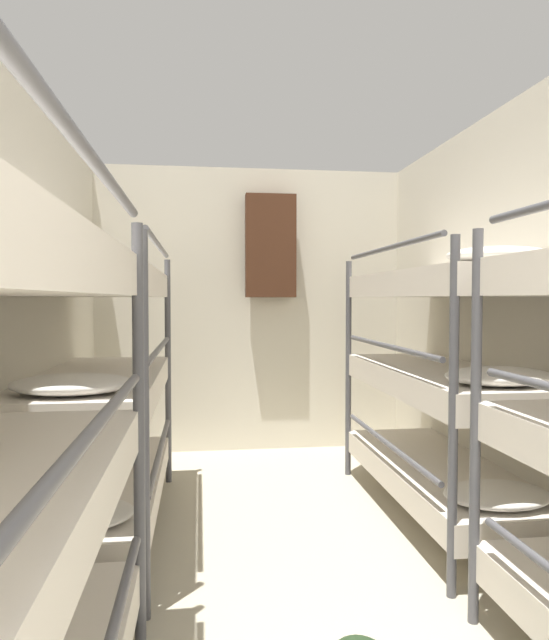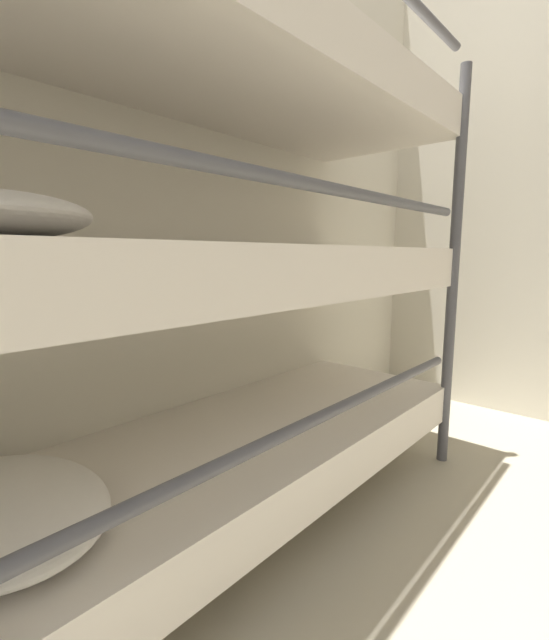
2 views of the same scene
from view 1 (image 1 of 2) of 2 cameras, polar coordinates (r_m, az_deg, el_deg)
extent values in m
cube|color=beige|center=(5.15, -2.46, 1.01)|extent=(2.84, 0.06, 2.53)
cylinder|color=#4C4C51|center=(2.30, -13.40, -11.46)|extent=(0.04, 0.04, 1.65)
cylinder|color=#4C4C51|center=(1.36, -17.54, -10.24)|extent=(0.03, 1.60, 0.03)
cylinder|color=#4C4C51|center=(1.36, -17.83, 15.11)|extent=(0.03, 1.60, 0.03)
cylinder|color=#4C4C51|center=(2.55, 19.46, -10.15)|extent=(0.04, 0.04, 1.65)
cylinder|color=#4C4C51|center=(2.50, -12.90, -10.34)|extent=(0.04, 0.04, 1.65)
cylinder|color=#4C4C51|center=(4.31, -10.60, -5.08)|extent=(0.04, 0.04, 1.65)
cube|color=silver|center=(3.57, -17.01, -15.96)|extent=(0.68, 1.88, 0.16)
ellipsoid|color=silver|center=(2.88, -19.44, -17.88)|extent=(0.54, 0.40, 0.09)
cylinder|color=#4C4C51|center=(3.47, -11.40, -12.69)|extent=(0.03, 1.60, 0.03)
cube|color=silver|center=(3.44, -17.11, -6.44)|extent=(0.68, 1.88, 0.16)
ellipsoid|color=silver|center=(2.74, -19.60, -6.05)|extent=(0.54, 0.40, 0.09)
cylinder|color=#4C4C51|center=(3.37, -11.47, -2.83)|extent=(0.03, 1.60, 0.03)
cube|color=silver|center=(3.40, -17.22, 3.56)|extent=(0.68, 1.88, 0.16)
ellipsoid|color=silver|center=(2.72, -19.75, 6.50)|extent=(0.54, 0.40, 0.09)
cylinder|color=#4C4C51|center=(3.37, -11.55, 7.33)|extent=(0.03, 1.60, 0.03)
cylinder|color=#4C4C51|center=(2.74, 17.45, -9.30)|extent=(0.04, 0.04, 1.65)
cylinder|color=#4C4C51|center=(4.45, 7.40, -4.83)|extent=(0.04, 0.04, 1.65)
cube|color=silver|center=(3.82, 16.11, -14.73)|extent=(0.68, 1.88, 0.16)
ellipsoid|color=silver|center=(3.19, 21.37, -15.94)|extent=(0.54, 0.40, 0.09)
cylinder|color=#4C4C51|center=(3.65, 11.16, -11.97)|extent=(0.03, 1.60, 0.03)
cube|color=silver|center=(3.69, 16.20, -5.83)|extent=(0.68, 1.88, 0.16)
ellipsoid|color=silver|center=(3.06, 21.52, -5.23)|extent=(0.54, 0.40, 0.09)
cylinder|color=#4C4C51|center=(3.55, 11.23, -2.58)|extent=(0.03, 1.60, 0.03)
cube|color=silver|center=(3.66, 16.30, 3.46)|extent=(0.68, 1.88, 0.16)
ellipsoid|color=silver|center=(3.04, 21.68, 6.00)|extent=(0.54, 0.40, 0.09)
cylinder|color=#4C4C51|center=(3.55, 11.30, 7.07)|extent=(0.03, 1.60, 0.03)
cube|color=#472819|center=(5.04, -0.39, 7.41)|extent=(0.44, 0.12, 0.90)
camera|label=2|loc=(2.49, 1.89, -8.39)|focal=24.00mm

